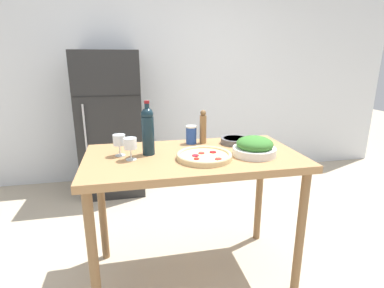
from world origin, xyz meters
The scene contains 12 objects.
ground_plane centered at (0.00, 0.00, 0.00)m, with size 14.00×14.00×0.00m, color #BCAD93.
wall_back centered at (0.00, 2.01, 1.30)m, with size 6.40×0.06×2.60m.
refrigerator centered at (-0.61, 1.64, 0.80)m, with size 0.68×0.67×1.60m.
prep_counter centered at (0.00, 0.00, 0.81)m, with size 1.39×0.75×0.91m.
wine_bottle centered at (-0.28, 0.06, 1.08)m, with size 0.08×0.08×0.35m.
wine_glass_near centered at (-0.40, -0.03, 1.01)m, with size 0.08×0.08×0.14m.
wine_glass_far centered at (-0.47, 0.07, 1.01)m, with size 0.08×0.08×0.14m.
pepper_mill centered at (0.13, 0.25, 1.03)m, with size 0.05×0.05×0.25m.
salad_bowl centered at (0.38, -0.10, 0.97)m, with size 0.28×0.28×0.12m.
homemade_pizza centered at (0.05, -0.10, 0.93)m, with size 0.35×0.35×0.04m.
salt_canister centered at (0.04, 0.26, 0.98)m, with size 0.08×0.08×0.13m.
cast_iron_skillet centered at (0.36, 0.19, 0.94)m, with size 0.33×0.21×0.04m.
Camera 1 is at (-0.39, -1.82, 1.52)m, focal length 28.00 mm.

